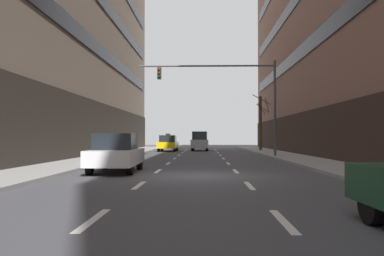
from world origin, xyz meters
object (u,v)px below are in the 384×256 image
Objects in this scene: street_tree_0 at (261,122)px; car_driving_1 at (200,141)px; taxi_driving_2 at (168,143)px; traffic_signal_0 at (233,89)px; car_driving_0 at (116,153)px.

car_driving_1 is at bearing 161.73° from street_tree_0.
taxi_driving_2 is 0.79× the size of street_tree_0.
street_tree_0 is (9.49, -0.34, 2.19)m from taxi_driving_2.
taxi_driving_2 is 0.45× the size of traffic_signal_0.
car_driving_0 is 13.81m from traffic_signal_0.
car_driving_1 is 0.44× the size of traffic_signal_0.
traffic_signal_0 reaches higher than car_driving_0.
car_driving_0 is 0.97× the size of taxi_driving_2.
car_driving_0 is 24.61m from taxi_driving_2.
car_driving_1 reaches higher than taxi_driving_2.
street_tree_0 is (6.22, -2.05, 1.99)m from car_driving_1.
taxi_driving_2 is at bearing -152.34° from car_driving_1.
car_driving_0 is 26.14m from street_tree_0.
street_tree_0 is at bearing -18.27° from car_driving_1.
car_driving_0 is at bearing -89.94° from taxi_driving_2.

